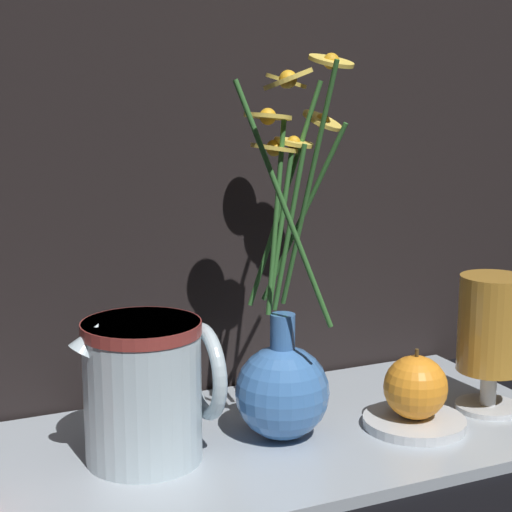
% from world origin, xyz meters
% --- Properties ---
extents(ground_plane, '(6.00, 6.00, 0.00)m').
position_xyz_m(ground_plane, '(0.00, 0.00, 0.00)').
color(ground_plane, black).
extents(shelf, '(0.70, 0.31, 0.01)m').
position_xyz_m(shelf, '(0.00, 0.00, 0.01)').
color(shelf, '#9EA8B2').
rests_on(shelf, ground_plane).
extents(vase_with_flowers, '(0.17, 0.20, 0.39)m').
position_xyz_m(vase_with_flowers, '(0.04, -0.01, 0.09)').
color(vase_with_flowers, '#3F72B7').
rests_on(vase_with_flowers, shelf).
extents(ceramic_pitcher, '(0.14, 0.11, 0.15)m').
position_xyz_m(ceramic_pitcher, '(-0.10, -0.00, 0.09)').
color(ceramic_pitcher, silver).
rests_on(ceramic_pitcher, shelf).
extents(tea_glass, '(0.07, 0.07, 0.15)m').
position_xyz_m(tea_glass, '(0.28, -0.03, 0.11)').
color(tea_glass, silver).
rests_on(tea_glass, shelf).
extents(saucer_plate, '(0.11, 0.11, 0.01)m').
position_xyz_m(saucer_plate, '(0.18, -0.04, 0.02)').
color(saucer_plate, silver).
rests_on(saucer_plate, shelf).
extents(orange_fruit, '(0.07, 0.07, 0.08)m').
position_xyz_m(orange_fruit, '(0.18, -0.04, 0.06)').
color(orange_fruit, orange).
rests_on(orange_fruit, saucer_plate).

